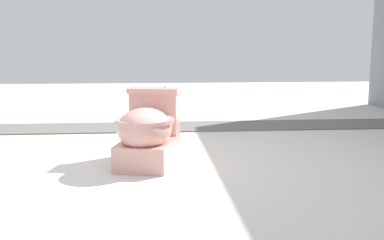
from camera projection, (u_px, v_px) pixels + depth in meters
name	position (u px, v px, depth m)	size (l,w,h in m)	color
ground_plane	(147.00, 163.00, 3.11)	(14.00, 14.00, 0.00)	beige
gravel_strip	(198.00, 126.00, 4.52)	(0.56, 8.00, 0.01)	#605B56
toilet	(148.00, 132.00, 3.07)	(0.70, 0.51, 0.52)	#E09E93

